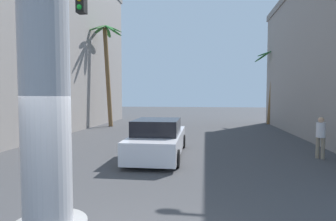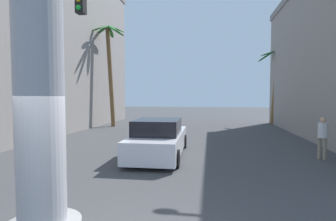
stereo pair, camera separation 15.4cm
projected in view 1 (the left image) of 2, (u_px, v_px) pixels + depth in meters
The scene contains 5 objects.
ground_plane at pixel (179, 145), 13.35m from camera, with size 93.38×93.38×0.00m, color #424244.
car_lead at pixel (158, 139), 10.90m from camera, with size 2.13×5.13×1.56m.
palm_tree_far_left at pixel (107, 62), 21.32m from camera, with size 2.89×2.93×8.23m.
palm_tree_far_right at pixel (272, 77), 23.03m from camera, with size 3.29×3.40×6.57m.
pedestrian_mid_right at pixel (321, 134), 10.40m from camera, with size 0.48×0.48×1.67m.
Camera 1 is at (1.33, -3.18, 2.50)m, focal length 28.00 mm.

